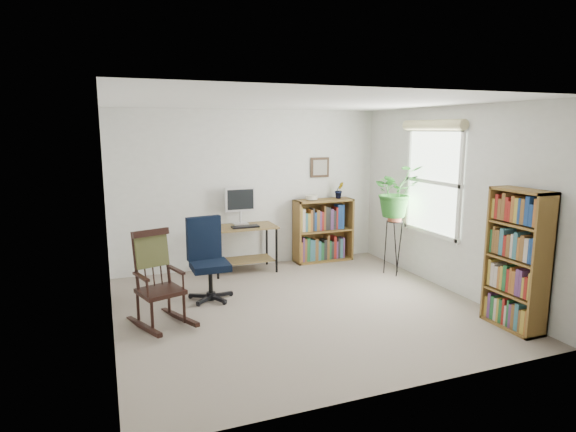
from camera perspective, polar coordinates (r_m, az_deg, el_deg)
name	(u,v)px	position (r m, az deg, el deg)	size (l,w,h in m)	color
floor	(300,308)	(5.86, 1.43, -10.82)	(4.20, 4.00, 0.00)	gray
ceiling	(301,102)	(5.48, 1.55, 13.33)	(4.20, 4.00, 0.00)	white
wall_back	(251,189)	(7.41, -4.46, 3.19)	(4.20, 0.00, 2.40)	silver
wall_front	(400,248)	(3.81, 13.11, -3.77)	(4.20, 0.00, 2.40)	silver
wall_left	(106,221)	(5.13, -20.73, -0.59)	(0.00, 4.00, 2.40)	silver
wall_right	(449,200)	(6.63, 18.51, 1.86)	(0.00, 4.00, 2.40)	silver
window	(432,182)	(6.81, 16.75, 3.87)	(0.12, 1.20, 1.50)	white
desk	(243,249)	(7.22, -5.30, -3.89)	(0.96, 0.53, 0.69)	brown
monitor	(240,206)	(7.23, -5.68, 1.20)	(0.46, 0.16, 0.56)	silver
keyboard	(245,227)	(7.03, -5.08, -1.27)	(0.40, 0.15, 0.03)	black
office_chair	(210,259)	(6.04, -9.24, -5.08)	(0.57, 0.57, 1.05)	black
rocking_chair	(160,278)	(5.38, -14.95, -7.17)	(0.54, 0.91, 1.05)	black
low_bookshelf	(323,230)	(7.77, 4.20, -1.69)	(0.95, 0.32, 1.01)	brown
tall_bookshelf	(517,260)	(5.63, 25.52, -4.70)	(0.28, 0.66, 1.50)	brown
plant_stand	(394,243)	(7.20, 12.40, -3.17)	(0.26, 0.26, 0.93)	black
spider_plant	(397,166)	(7.03, 12.75, 5.80)	(1.69, 1.88, 1.46)	#2A6D26
potted_plant_small	(339,195)	(7.80, 6.08, 2.48)	(0.13, 0.24, 0.11)	#2A6D26
framed_picture	(320,167)	(7.76, 3.82, 5.76)	(0.32, 0.04, 0.32)	black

